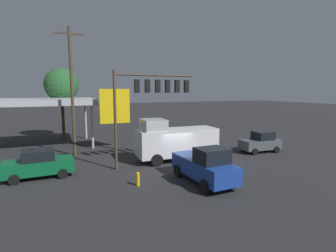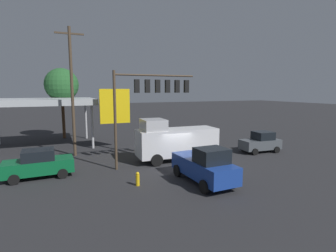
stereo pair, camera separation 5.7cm
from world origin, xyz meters
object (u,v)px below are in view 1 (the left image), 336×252
object	(u,v)px
pickup_parked	(205,166)
traffic_signal_assembly	(151,93)
utility_pole	(72,90)
sedan_far	(39,164)
hatchback_crossing	(261,142)
street_tree	(61,85)
delivery_truck	(175,141)
fire_hydrant	(138,179)
price_sign	(115,108)

from	to	relation	value
pickup_parked	traffic_signal_assembly	bearing A→B (deg)	-162.12
utility_pole	sedan_far	distance (m)	7.82
hatchback_crossing	street_tree	size ratio (longest dim) A/B	0.46
delivery_truck	sedan_far	bearing A→B (deg)	4.26
utility_pole	fire_hydrant	distance (m)	11.45
utility_pole	price_sign	bearing A→B (deg)	-165.18
traffic_signal_assembly	hatchback_crossing	xyz separation A→B (m)	(-11.18, -0.10, -4.73)
traffic_signal_assembly	sedan_far	distance (m)	9.31
traffic_signal_assembly	utility_pole	size ratio (longest dim) A/B	0.65
traffic_signal_assembly	sedan_far	world-z (taller)	traffic_signal_assembly
utility_pole	pickup_parked	bearing A→B (deg)	123.82
utility_pole	street_tree	world-z (taller)	utility_pole
pickup_parked	fire_hydrant	size ratio (longest dim) A/B	5.99
price_sign	fire_hydrant	bearing A→B (deg)	85.12
hatchback_crossing	utility_pole	bearing A→B (deg)	-14.99
pickup_parked	delivery_truck	size ratio (longest dim) A/B	0.77
traffic_signal_assembly	price_sign	size ratio (longest dim) A/B	1.22
pickup_parked	sedan_far	world-z (taller)	pickup_parked
sedan_far	street_tree	distance (m)	16.34
sedan_far	fire_hydrant	world-z (taller)	sedan_far
street_tree	fire_hydrant	xyz separation A→B (m)	(-3.66, 19.39, -6.08)
traffic_signal_assembly	fire_hydrant	bearing A→B (deg)	59.56
street_tree	fire_hydrant	bearing A→B (deg)	100.68
utility_pole	hatchback_crossing	world-z (taller)	utility_pole
pickup_parked	sedan_far	xyz separation A→B (m)	(9.84, -5.31, -0.16)
pickup_parked	sedan_far	size ratio (longest dim) A/B	1.18
delivery_truck	street_tree	distance (m)	17.69
pickup_parked	street_tree	bearing A→B (deg)	-161.27
traffic_signal_assembly	delivery_truck	bearing A→B (deg)	-165.05
delivery_truck	street_tree	world-z (taller)	street_tree
traffic_signal_assembly	price_sign	bearing A→B (deg)	-78.28
utility_pole	delivery_truck	xyz separation A→B (m)	(-7.71, 5.02, -4.26)
delivery_truck	sedan_far	xyz separation A→B (m)	(10.38, 0.37, -0.74)
fire_hydrant	price_sign	bearing A→B (deg)	-94.88
pickup_parked	delivery_truck	bearing A→B (deg)	172.57
sedan_far	street_tree	size ratio (longest dim) A/B	0.52
sedan_far	hatchback_crossing	world-z (taller)	hatchback_crossing
utility_pole	sedan_far	size ratio (longest dim) A/B	2.54
traffic_signal_assembly	price_sign	xyz separation A→B (m)	(1.39, -6.70, -1.50)
sedan_far	fire_hydrant	bearing A→B (deg)	142.04
utility_pole	pickup_parked	distance (m)	13.76
pickup_parked	fire_hydrant	distance (m)	4.33
price_sign	sedan_far	bearing A→B (deg)	44.20
street_tree	fire_hydrant	distance (m)	20.65
traffic_signal_assembly	hatchback_crossing	world-z (taller)	traffic_signal_assembly
pickup_parked	fire_hydrant	bearing A→B (deg)	-107.51
delivery_truck	hatchback_crossing	size ratio (longest dim) A/B	1.77
traffic_signal_assembly	utility_pole	world-z (taller)	utility_pole
utility_pole	pickup_parked	size ratio (longest dim) A/B	2.15
sedan_far	traffic_signal_assembly	bearing A→B (deg)	176.28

